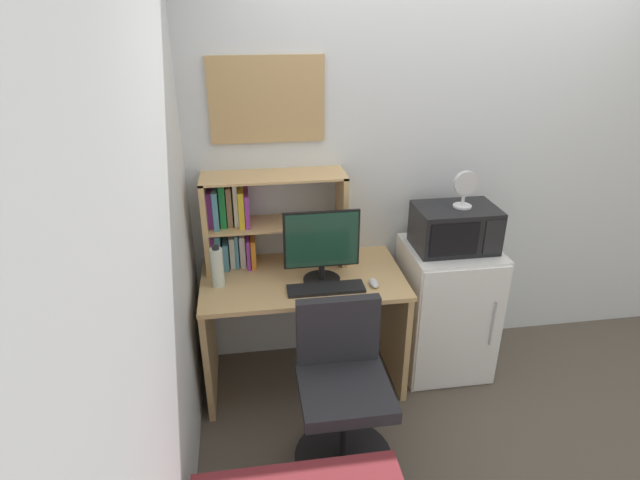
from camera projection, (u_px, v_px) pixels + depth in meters
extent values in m
cube|color=silver|center=(500.00, 164.00, 3.38)|extent=(6.40, 0.04, 2.60)
cube|color=silver|center=(138.00, 337.00, 1.66)|extent=(0.04, 4.40, 2.60)
cube|color=tan|center=(303.00, 278.00, 3.11)|extent=(1.21, 0.67, 0.03)
cube|color=tan|center=(209.00, 340.00, 3.20)|extent=(0.04, 0.61, 0.74)
cube|color=tan|center=(393.00, 324.00, 3.35)|extent=(0.04, 0.61, 0.74)
cube|color=tan|center=(206.00, 224.00, 3.09)|extent=(0.03, 0.27, 0.58)
cube|color=tan|center=(342.00, 217.00, 3.20)|extent=(0.03, 0.27, 0.58)
cube|color=tan|center=(273.00, 176.00, 3.03)|extent=(0.85, 0.27, 0.01)
cube|color=tan|center=(275.00, 223.00, 3.15)|extent=(0.79, 0.27, 0.01)
cube|color=purple|center=(214.00, 249.00, 3.19)|extent=(0.02, 0.18, 0.23)
cube|color=teal|center=(219.00, 248.00, 3.19)|extent=(0.03, 0.19, 0.23)
cube|color=teal|center=(226.00, 252.00, 3.21)|extent=(0.03, 0.20, 0.18)
cube|color=silver|center=(232.00, 249.00, 3.22)|extent=(0.03, 0.16, 0.20)
cube|color=teal|center=(237.00, 248.00, 3.22)|extent=(0.02, 0.17, 0.22)
cube|color=silver|center=(243.00, 248.00, 3.23)|extent=(0.03, 0.15, 0.20)
cube|color=purple|center=(248.00, 250.00, 3.22)|extent=(0.02, 0.21, 0.19)
cube|color=orange|center=(253.00, 250.00, 3.23)|extent=(0.03, 0.20, 0.18)
cube|color=purple|center=(210.00, 207.00, 3.08)|extent=(0.03, 0.17, 0.22)
cube|color=teal|center=(216.00, 207.00, 3.07)|extent=(0.03, 0.21, 0.23)
cube|color=#197233|center=(223.00, 203.00, 3.08)|extent=(0.04, 0.18, 0.26)
cube|color=brown|center=(229.00, 204.00, 3.09)|extent=(0.03, 0.17, 0.24)
cube|color=silver|center=(236.00, 202.00, 3.09)|extent=(0.02, 0.16, 0.26)
cube|color=gold|center=(241.00, 206.00, 3.09)|extent=(0.03, 0.21, 0.22)
cube|color=purple|center=(247.00, 207.00, 3.10)|extent=(0.02, 0.22, 0.20)
cylinder|color=black|center=(322.00, 280.00, 3.05)|extent=(0.22, 0.22, 0.02)
cylinder|color=black|center=(322.00, 272.00, 3.03)|extent=(0.04, 0.04, 0.09)
cube|color=black|center=(322.00, 239.00, 2.95)|extent=(0.44, 0.01, 0.35)
cube|color=#193D2D|center=(322.00, 240.00, 2.94)|extent=(0.42, 0.02, 0.32)
cube|color=black|center=(326.00, 289.00, 2.96)|extent=(0.44, 0.13, 0.02)
ellipsoid|color=silver|center=(374.00, 283.00, 3.00)|extent=(0.05, 0.10, 0.03)
cylinder|color=silver|center=(217.00, 267.00, 2.96)|extent=(0.07, 0.07, 0.23)
cylinder|color=black|center=(215.00, 248.00, 2.91)|extent=(0.04, 0.04, 0.02)
cube|color=white|center=(445.00, 308.00, 3.39)|extent=(0.56, 0.51, 0.89)
cube|color=white|center=(461.00, 331.00, 3.16)|extent=(0.54, 0.01, 0.85)
cylinder|color=#B2B2B7|center=(493.00, 323.00, 3.15)|extent=(0.01, 0.01, 0.31)
cube|color=black|center=(455.00, 228.00, 3.15)|extent=(0.49, 0.33, 0.27)
cube|color=black|center=(455.00, 240.00, 2.99)|extent=(0.29, 0.01, 0.20)
cube|color=black|center=(494.00, 237.00, 3.02)|extent=(0.12, 0.01, 0.21)
cylinder|color=silver|center=(462.00, 206.00, 3.09)|extent=(0.11, 0.11, 0.01)
cylinder|color=silver|center=(463.00, 200.00, 3.08)|extent=(0.02, 0.02, 0.07)
cylinder|color=silver|center=(466.00, 183.00, 3.02)|extent=(0.14, 0.03, 0.14)
cylinder|color=black|center=(343.00, 458.00, 2.81)|extent=(0.53, 0.53, 0.04)
cylinder|color=black|center=(344.00, 427.00, 2.72)|extent=(0.04, 0.04, 0.45)
cube|color=#232328|center=(345.00, 391.00, 2.62)|extent=(0.46, 0.46, 0.07)
cube|color=#232328|center=(338.00, 330.00, 2.71)|extent=(0.44, 0.06, 0.38)
cube|color=tan|center=(267.00, 100.00, 2.96)|extent=(0.66, 0.02, 0.49)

